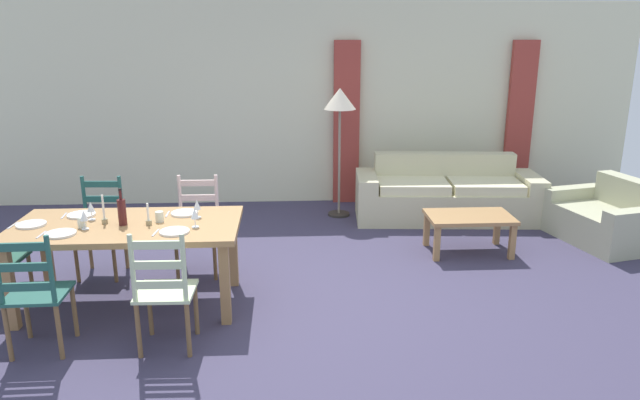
{
  "coord_description": "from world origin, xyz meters",
  "views": [
    {
      "loc": [
        0.01,
        -4.77,
        2.32
      ],
      "look_at": [
        0.32,
        0.66,
        0.75
      ],
      "focal_mm": 33.0,
      "sensor_mm": 36.0,
      "label": 1
    }
  ],
  "objects_px": {
    "wine_bottle": "(122,211)",
    "coffee_cup_primary": "(159,217)",
    "wine_glass_near_right": "(195,214)",
    "standing_lamp": "(340,107)",
    "dining_chair_far_left": "(101,227)",
    "couch": "(446,196)",
    "wine_glass_near_left": "(84,216)",
    "armchair_upholstered": "(607,220)",
    "dining_chair_far_right": "(198,226)",
    "dining_chair_near_right": "(164,291)",
    "wine_glass_far_left": "(91,207)",
    "wine_glass_far_right": "(197,205)",
    "dining_chair_near_left": "(35,293)",
    "coffee_table": "(469,221)",
    "dining_table": "(127,233)",
    "coffee_cup_secondary": "(82,222)"
  },
  "relations": [
    {
      "from": "wine_glass_near_left",
      "to": "armchair_upholstered",
      "type": "bearing_deg",
      "value": 15.71
    },
    {
      "from": "dining_chair_near_left",
      "to": "wine_glass_near_left",
      "type": "bearing_deg",
      "value": 73.4
    },
    {
      "from": "dining_chair_near_right",
      "to": "dining_chair_far_left",
      "type": "distance_m",
      "value": 1.76
    },
    {
      "from": "dining_chair_near_left",
      "to": "dining_chair_near_right",
      "type": "height_order",
      "value": "same"
    },
    {
      "from": "dining_chair_near_right",
      "to": "coffee_table",
      "type": "relative_size",
      "value": 1.07
    },
    {
      "from": "dining_chair_far_right",
      "to": "wine_glass_far_right",
      "type": "relative_size",
      "value": 5.96
    },
    {
      "from": "dining_chair_far_left",
      "to": "armchair_upholstered",
      "type": "height_order",
      "value": "dining_chair_far_left"
    },
    {
      "from": "dining_chair_far_left",
      "to": "wine_glass_far_right",
      "type": "distance_m",
      "value": 1.25
    },
    {
      "from": "dining_chair_far_left",
      "to": "couch",
      "type": "distance_m",
      "value": 4.15
    },
    {
      "from": "dining_chair_near_left",
      "to": "coffee_cup_primary",
      "type": "relative_size",
      "value": 10.67
    },
    {
      "from": "dining_chair_near_left",
      "to": "wine_glass_far_left",
      "type": "bearing_deg",
      "value": 79.47
    },
    {
      "from": "wine_glass_far_left",
      "to": "armchair_upholstered",
      "type": "xyz_separation_m",
      "value": [
        5.32,
        1.24,
        -0.61
      ]
    },
    {
      "from": "dining_chair_near_left",
      "to": "coffee_table",
      "type": "distance_m",
      "value": 4.22
    },
    {
      "from": "dining_table",
      "to": "wine_glass_near_left",
      "type": "relative_size",
      "value": 11.8
    },
    {
      "from": "dining_chair_near_right",
      "to": "wine_bottle",
      "type": "bearing_deg",
      "value": 122.18
    },
    {
      "from": "dining_chair_far_left",
      "to": "couch",
      "type": "relative_size",
      "value": 0.41
    },
    {
      "from": "dining_chair_far_right",
      "to": "wine_bottle",
      "type": "distance_m",
      "value": 0.99
    },
    {
      "from": "dining_chair_near_left",
      "to": "coffee_cup_primary",
      "type": "bearing_deg",
      "value": 46.38
    },
    {
      "from": "dining_table",
      "to": "standing_lamp",
      "type": "xyz_separation_m",
      "value": [
        2.03,
        2.5,
        0.75
      ]
    },
    {
      "from": "wine_glass_near_left",
      "to": "coffee_cup_secondary",
      "type": "xyz_separation_m",
      "value": [
        -0.04,
        0.05,
        -0.07
      ]
    },
    {
      "from": "couch",
      "to": "wine_glass_far_right",
      "type": "bearing_deg",
      "value": -142.21
    },
    {
      "from": "wine_bottle",
      "to": "coffee_cup_primary",
      "type": "distance_m",
      "value": 0.31
    },
    {
      "from": "wine_glass_near_left",
      "to": "dining_chair_far_right",
      "type": "bearing_deg",
      "value": 47.57
    },
    {
      "from": "dining_chair_near_right",
      "to": "wine_bottle",
      "type": "distance_m",
      "value": 0.96
    },
    {
      "from": "wine_glass_near_right",
      "to": "coffee_cup_secondary",
      "type": "distance_m",
      "value": 0.94
    },
    {
      "from": "couch",
      "to": "coffee_cup_secondary",
      "type": "bearing_deg",
      "value": -147.25
    },
    {
      "from": "dining_chair_far_left",
      "to": "coffee_table",
      "type": "bearing_deg",
      "value": 5.46
    },
    {
      "from": "wine_glass_near_right",
      "to": "wine_bottle",
      "type": "bearing_deg",
      "value": 171.34
    },
    {
      "from": "wine_bottle",
      "to": "wine_glass_near_left",
      "type": "distance_m",
      "value": 0.3
    },
    {
      "from": "standing_lamp",
      "to": "wine_glass_far_right",
      "type": "bearing_deg",
      "value": -121.56
    },
    {
      "from": "couch",
      "to": "standing_lamp",
      "type": "distance_m",
      "value": 1.77
    },
    {
      "from": "dining_chair_near_right",
      "to": "dining_chair_far_left",
      "type": "xyz_separation_m",
      "value": [
        -0.9,
        1.51,
        0.0
      ]
    },
    {
      "from": "dining_chair_far_left",
      "to": "dining_chair_far_right",
      "type": "bearing_deg",
      "value": -0.58
    },
    {
      "from": "dining_chair_near_right",
      "to": "armchair_upholstered",
      "type": "height_order",
      "value": "dining_chair_near_right"
    },
    {
      "from": "dining_chair_far_right",
      "to": "coffee_table",
      "type": "height_order",
      "value": "dining_chair_far_right"
    },
    {
      "from": "wine_bottle",
      "to": "wine_glass_near_right",
      "type": "bearing_deg",
      "value": -8.66
    },
    {
      "from": "wine_glass_far_right",
      "to": "coffee_cup_primary",
      "type": "height_order",
      "value": "wine_glass_far_right"
    },
    {
      "from": "dining_chair_far_right",
      "to": "wine_glass_far_left",
      "type": "bearing_deg",
      "value": -143.2
    },
    {
      "from": "dining_chair_near_left",
      "to": "wine_glass_far_left",
      "type": "relative_size",
      "value": 5.96
    },
    {
      "from": "dining_chair_near_right",
      "to": "wine_glass_far_right",
      "type": "bearing_deg",
      "value": 81.81
    },
    {
      "from": "wine_glass_near_right",
      "to": "standing_lamp",
      "type": "bearing_deg",
      "value": 61.37
    },
    {
      "from": "dining_table",
      "to": "armchair_upholstered",
      "type": "height_order",
      "value": "dining_table"
    },
    {
      "from": "wine_glass_far_right",
      "to": "coffee_table",
      "type": "xyz_separation_m",
      "value": [
        2.73,
        0.96,
        -0.51
      ]
    },
    {
      "from": "wine_glass_far_left",
      "to": "couch",
      "type": "distance_m",
      "value": 4.34
    },
    {
      "from": "dining_chair_far_left",
      "to": "wine_glass_near_left",
      "type": "distance_m",
      "value": 0.96
    },
    {
      "from": "wine_glass_near_right",
      "to": "couch",
      "type": "relative_size",
      "value": 0.07
    },
    {
      "from": "wine_glass_near_left",
      "to": "standing_lamp",
      "type": "bearing_deg",
      "value": 48.43
    },
    {
      "from": "wine_glass_near_left",
      "to": "wine_glass_far_right",
      "type": "relative_size",
      "value": 1.0
    },
    {
      "from": "dining_chair_far_right",
      "to": "dining_chair_far_left",
      "type": "bearing_deg",
      "value": 179.42
    },
    {
      "from": "standing_lamp",
      "to": "dining_chair_near_left",
      "type": "bearing_deg",
      "value": -127.69
    }
  ]
}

